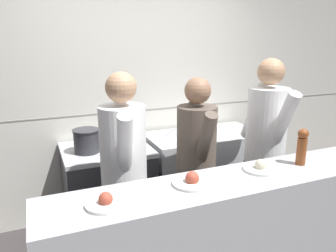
% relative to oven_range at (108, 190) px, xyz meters
% --- Properties ---
extents(wall_back_tiled, '(8.00, 0.06, 2.60)m').
position_rel_oven_range_xyz_m(wall_back_tiled, '(0.43, 0.40, 0.85)').
color(wall_back_tiled, silver).
rests_on(wall_back_tiled, ground_plane).
extents(oven_range, '(0.83, 0.71, 0.89)m').
position_rel_oven_range_xyz_m(oven_range, '(0.00, 0.00, 0.00)').
color(oven_range, '#38383D').
rests_on(oven_range, ground_plane).
extents(prep_counter, '(1.24, 0.65, 0.91)m').
position_rel_oven_range_xyz_m(prep_counter, '(1.08, -0.00, 0.01)').
color(prep_counter, '#B7BABF').
rests_on(prep_counter, ground_plane).
extents(pass_counter, '(2.69, 0.45, 1.03)m').
position_rel_oven_range_xyz_m(pass_counter, '(0.65, -1.33, 0.06)').
color(pass_counter, '#B7BABF').
rests_on(pass_counter, ground_plane).
extents(stock_pot, '(0.25, 0.25, 0.22)m').
position_rel_oven_range_xyz_m(stock_pot, '(-0.19, -0.05, 0.56)').
color(stock_pot, '#2D2D33').
rests_on(stock_pot, oven_range).
extents(sauce_pot, '(0.32, 0.32, 0.23)m').
position_rel_oven_range_xyz_m(sauce_pot, '(0.19, -0.05, 0.57)').
color(sauce_pot, '#2D2D33').
rests_on(sauce_pot, oven_range).
extents(mixing_bowl_steel, '(0.28, 0.28, 0.10)m').
position_rel_oven_range_xyz_m(mixing_bowl_steel, '(0.79, 0.05, 0.52)').
color(mixing_bowl_steel, '#B7BABF').
rests_on(mixing_bowl_steel, prep_counter).
extents(plated_dish_main, '(0.23, 0.23, 0.08)m').
position_rel_oven_range_xyz_m(plated_dish_main, '(-0.29, -1.36, 0.60)').
color(plated_dish_main, white).
rests_on(plated_dish_main, pass_counter).
extents(plated_dish_appetiser, '(0.25, 0.25, 0.09)m').
position_rel_oven_range_xyz_m(plated_dish_appetiser, '(0.27, -1.30, 0.60)').
color(plated_dish_appetiser, white).
rests_on(plated_dish_appetiser, pass_counter).
extents(plated_dish_dessert, '(0.24, 0.24, 0.08)m').
position_rel_oven_range_xyz_m(plated_dish_dessert, '(0.81, -1.28, 0.60)').
color(plated_dish_dessert, white).
rests_on(plated_dish_dessert, pass_counter).
extents(pepper_mill, '(0.08, 0.08, 0.27)m').
position_rel_oven_range_xyz_m(pepper_mill, '(1.15, -1.30, 0.72)').
color(pepper_mill, brown).
rests_on(pepper_mill, pass_counter).
extents(chef_head_cook, '(0.40, 0.74, 1.69)m').
position_rel_oven_range_xyz_m(chef_head_cook, '(-0.02, -0.74, 0.49)').
color(chef_head_cook, black).
rests_on(chef_head_cook, ground_plane).
extents(chef_sous, '(0.37, 0.71, 1.62)m').
position_rel_oven_range_xyz_m(chef_sous, '(0.61, -0.70, 0.45)').
color(chef_sous, black).
rests_on(chef_sous, ground_plane).
extents(chef_line, '(0.38, 0.77, 1.75)m').
position_rel_oven_range_xyz_m(chef_line, '(1.30, -0.72, 0.53)').
color(chef_line, black).
rests_on(chef_line, ground_plane).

